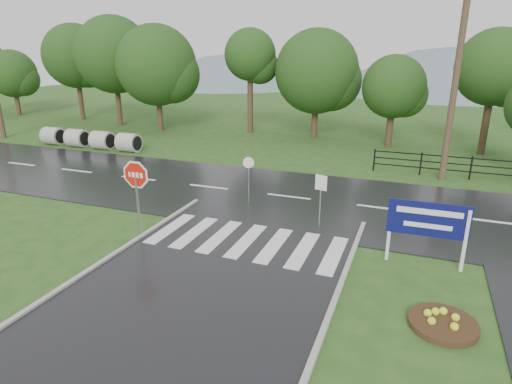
% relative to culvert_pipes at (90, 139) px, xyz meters
% --- Properties ---
extents(ground, '(120.00, 120.00, 0.00)m').
position_rel_culvert_pipes_xyz_m(ground, '(15.44, -15.00, -0.60)').
color(ground, '#274D19').
rests_on(ground, ground).
extents(main_road, '(90.00, 8.00, 0.04)m').
position_rel_culvert_pipes_xyz_m(main_road, '(15.44, -5.00, -0.60)').
color(main_road, black).
rests_on(main_road, ground).
extents(crosswalk, '(6.50, 2.80, 0.02)m').
position_rel_culvert_pipes_xyz_m(crosswalk, '(15.44, -10.00, -0.54)').
color(crosswalk, silver).
rests_on(crosswalk, ground).
extents(fence_west, '(9.58, 0.08, 1.20)m').
position_rel_culvert_pipes_xyz_m(fence_west, '(23.19, 1.00, 0.12)').
color(fence_west, black).
rests_on(fence_west, ground).
extents(hills, '(102.00, 48.00, 48.00)m').
position_rel_culvert_pipes_xyz_m(hills, '(18.93, 50.00, -16.14)').
color(hills, slate).
rests_on(hills, ground).
extents(treeline, '(83.20, 5.20, 10.00)m').
position_rel_culvert_pipes_xyz_m(treeline, '(16.44, 9.00, -0.60)').
color(treeline, '#1A3C12').
rests_on(treeline, ground).
extents(culvert_pipes, '(7.60, 1.20, 1.20)m').
position_rel_culvert_pipes_xyz_m(culvert_pipes, '(0.00, 0.00, 0.00)').
color(culvert_pipes, '#9E9B93').
rests_on(culvert_pipes, ground).
extents(stop_sign, '(1.30, 0.07, 2.93)m').
position_rel_culvert_pipes_xyz_m(stop_sign, '(11.80, -10.92, 1.42)').
color(stop_sign, '#939399').
rests_on(stop_sign, ground).
extents(estate_billboard, '(2.32, 0.11, 2.03)m').
position_rel_culvert_pipes_xyz_m(estate_billboard, '(21.09, -9.57, 0.80)').
color(estate_billboard, silver).
rests_on(estate_billboard, ground).
extents(flower_bed, '(1.60, 1.60, 0.32)m').
position_rel_culvert_pipes_xyz_m(flower_bed, '(21.59, -12.70, -0.48)').
color(flower_bed, '#332111').
rests_on(flower_bed, ground).
extents(reg_sign_small, '(0.45, 0.14, 2.06)m').
position_rel_culvert_pipes_xyz_m(reg_sign_small, '(17.49, -7.97, 0.87)').
color(reg_sign_small, '#939399').
rests_on(reg_sign_small, ground).
extents(reg_sign_round, '(0.45, 0.17, 2.03)m').
position_rel_culvert_pipes_xyz_m(reg_sign_round, '(14.02, -6.28, 0.70)').
color(reg_sign_round, '#939399').
rests_on(reg_sign_round, ground).
extents(utility_pole_east, '(1.66, 0.31, 9.33)m').
position_rel_culvert_pipes_xyz_m(utility_pole_east, '(21.88, 0.50, 4.14)').
color(utility_pole_east, '#473523').
rests_on(utility_pole_east, ground).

